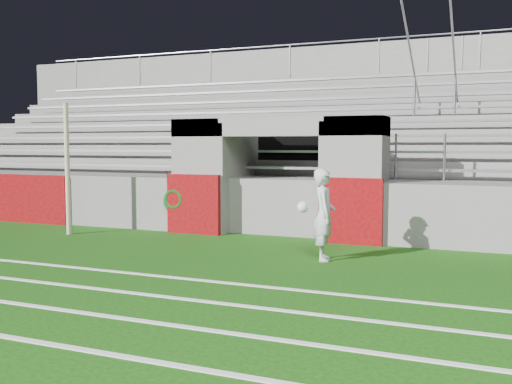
% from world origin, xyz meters
% --- Properties ---
extents(ground, '(90.00, 90.00, 0.00)m').
position_xyz_m(ground, '(0.00, 0.00, 0.00)').
color(ground, '#14450B').
rests_on(ground, ground).
extents(field_post, '(0.11, 0.11, 2.95)m').
position_xyz_m(field_post, '(-4.37, 1.80, 1.47)').
color(field_post, beige).
rests_on(field_post, ground).
extents(stadium_structure, '(26.00, 8.48, 5.42)m').
position_xyz_m(stadium_structure, '(0.00, 7.97, 1.49)').
color(stadium_structure, slate).
rests_on(stadium_structure, ground).
extents(goalkeeper_with_ball, '(0.69, 0.67, 1.60)m').
position_xyz_m(goalkeeper_with_ball, '(1.73, 1.17, 0.81)').
color(goalkeeper_with_ball, silver).
rests_on(goalkeeper_with_ball, ground).
extents(hose_coil, '(0.60, 0.15, 0.60)m').
position_xyz_m(hose_coil, '(-2.29, 2.93, 0.74)').
color(hose_coil, '#0D431B').
rests_on(hose_coil, ground).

